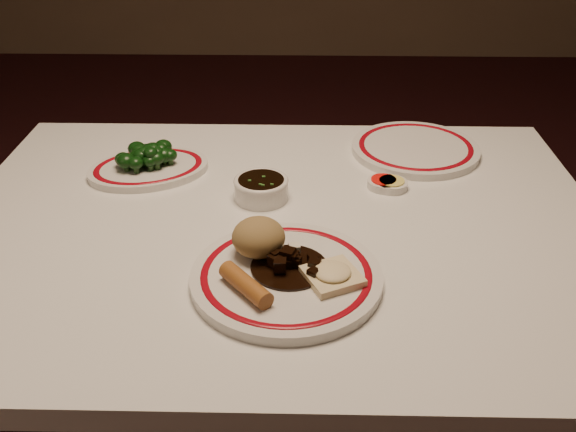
{
  "coord_description": "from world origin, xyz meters",
  "views": [
    {
      "loc": [
        0.04,
        -1.0,
        1.36
      ],
      "look_at": [
        0.02,
        -0.06,
        0.8
      ],
      "focal_mm": 40.0,
      "sensor_mm": 36.0,
      "label": 1
    }
  ],
  "objects_px": {
    "broccoli_plate": "(149,169)",
    "broccoli_pile": "(148,154)",
    "main_plate": "(286,277)",
    "stirfry_heap": "(290,263)",
    "dining_table": "(278,263)",
    "rice_mound": "(259,237)",
    "spring_roll": "(246,285)",
    "fried_wonton": "(332,274)",
    "soy_bowl": "(261,189)"
  },
  "relations": [
    {
      "from": "main_plate",
      "to": "spring_roll",
      "type": "xyz_separation_m",
      "value": [
        -0.06,
        -0.05,
        0.02
      ]
    },
    {
      "from": "spring_roll",
      "to": "fried_wonton",
      "type": "height_order",
      "value": "spring_roll"
    },
    {
      "from": "fried_wonton",
      "to": "stirfry_heap",
      "type": "bearing_deg",
      "value": 155.15
    },
    {
      "from": "rice_mound",
      "to": "broccoli_pile",
      "type": "height_order",
      "value": "rice_mound"
    },
    {
      "from": "rice_mound",
      "to": "broccoli_plate",
      "type": "relative_size",
      "value": 0.29
    },
    {
      "from": "main_plate",
      "to": "rice_mound",
      "type": "relative_size",
      "value": 3.83
    },
    {
      "from": "stirfry_heap",
      "to": "broccoli_plate",
      "type": "height_order",
      "value": "stirfry_heap"
    },
    {
      "from": "stirfry_heap",
      "to": "soy_bowl",
      "type": "distance_m",
      "value": 0.26
    },
    {
      "from": "broccoli_pile",
      "to": "dining_table",
      "type": "bearing_deg",
      "value": -35.66
    },
    {
      "from": "main_plate",
      "to": "spring_roll",
      "type": "height_order",
      "value": "spring_roll"
    },
    {
      "from": "main_plate",
      "to": "fried_wonton",
      "type": "height_order",
      "value": "fried_wonton"
    },
    {
      "from": "spring_roll",
      "to": "broccoli_pile",
      "type": "bearing_deg",
      "value": 79.5
    },
    {
      "from": "fried_wonton",
      "to": "broccoli_plate",
      "type": "relative_size",
      "value": 0.35
    },
    {
      "from": "rice_mound",
      "to": "spring_roll",
      "type": "bearing_deg",
      "value": -97.17
    },
    {
      "from": "rice_mound",
      "to": "fried_wonton",
      "type": "relative_size",
      "value": 0.83
    },
    {
      "from": "broccoli_plate",
      "to": "rice_mound",
      "type": "bearing_deg",
      "value": -52.09
    },
    {
      "from": "fried_wonton",
      "to": "broccoli_pile",
      "type": "xyz_separation_m",
      "value": [
        -0.37,
        0.4,
        0.01
      ]
    },
    {
      "from": "fried_wonton",
      "to": "stirfry_heap",
      "type": "distance_m",
      "value": 0.07
    },
    {
      "from": "stirfry_heap",
      "to": "fried_wonton",
      "type": "bearing_deg",
      "value": -24.85
    },
    {
      "from": "dining_table",
      "to": "soy_bowl",
      "type": "relative_size",
      "value": 11.6
    },
    {
      "from": "main_plate",
      "to": "stirfry_heap",
      "type": "xyz_separation_m",
      "value": [
        0.01,
        0.01,
        0.02
      ]
    },
    {
      "from": "dining_table",
      "to": "rice_mound",
      "type": "distance_m",
      "value": 0.19
    },
    {
      "from": "rice_mound",
      "to": "soy_bowl",
      "type": "relative_size",
      "value": 0.84
    },
    {
      "from": "spring_roll",
      "to": "broccoli_pile",
      "type": "height_order",
      "value": "broccoli_pile"
    },
    {
      "from": "main_plate",
      "to": "stirfry_heap",
      "type": "height_order",
      "value": "stirfry_heap"
    },
    {
      "from": "spring_roll",
      "to": "soy_bowl",
      "type": "xyz_separation_m",
      "value": [
        0.0,
        0.32,
        -0.01
      ]
    },
    {
      "from": "dining_table",
      "to": "main_plate",
      "type": "bearing_deg",
      "value": -83.73
    },
    {
      "from": "spring_roll",
      "to": "stirfry_heap",
      "type": "bearing_deg",
      "value": 5.54
    },
    {
      "from": "fried_wonton",
      "to": "broccoli_pile",
      "type": "bearing_deg",
      "value": 132.68
    },
    {
      "from": "broccoli_pile",
      "to": "soy_bowl",
      "type": "relative_size",
      "value": 1.22
    },
    {
      "from": "stirfry_heap",
      "to": "broccoli_plate",
      "type": "bearing_deg",
      "value": 129.95
    },
    {
      "from": "rice_mound",
      "to": "broccoli_plate",
      "type": "bearing_deg",
      "value": 127.91
    },
    {
      "from": "spring_roll",
      "to": "dining_table",
      "type": "bearing_deg",
      "value": 41.37
    },
    {
      "from": "main_plate",
      "to": "stirfry_heap",
      "type": "relative_size",
      "value": 2.7
    },
    {
      "from": "dining_table",
      "to": "soy_bowl",
      "type": "distance_m",
      "value": 0.14
    },
    {
      "from": "stirfry_heap",
      "to": "broccoli_pile",
      "type": "bearing_deg",
      "value": 129.37
    },
    {
      "from": "spring_roll",
      "to": "broccoli_plate",
      "type": "relative_size",
      "value": 0.35
    },
    {
      "from": "fried_wonton",
      "to": "soy_bowl",
      "type": "xyz_separation_m",
      "value": [
        -0.13,
        0.28,
        -0.01
      ]
    },
    {
      "from": "dining_table",
      "to": "soy_bowl",
      "type": "bearing_deg",
      "value": 112.19
    },
    {
      "from": "main_plate",
      "to": "rice_mound",
      "type": "xyz_separation_m",
      "value": [
        -0.05,
        0.05,
        0.04
      ]
    },
    {
      "from": "main_plate",
      "to": "broccoli_plate",
      "type": "distance_m",
      "value": 0.48
    },
    {
      "from": "broccoli_plate",
      "to": "broccoli_pile",
      "type": "bearing_deg",
      "value": 84.1
    },
    {
      "from": "broccoli_plate",
      "to": "broccoli_pile",
      "type": "height_order",
      "value": "broccoli_pile"
    },
    {
      "from": "spring_roll",
      "to": "stirfry_heap",
      "type": "xyz_separation_m",
      "value": [
        0.07,
        0.06,
        -0.0
      ]
    },
    {
      "from": "fried_wonton",
      "to": "soy_bowl",
      "type": "height_order",
      "value": "same"
    },
    {
      "from": "dining_table",
      "to": "broccoli_plate",
      "type": "relative_size",
      "value": 4.06
    },
    {
      "from": "rice_mound",
      "to": "soy_bowl",
      "type": "height_order",
      "value": "rice_mound"
    },
    {
      "from": "rice_mound",
      "to": "stirfry_heap",
      "type": "distance_m",
      "value": 0.07
    },
    {
      "from": "broccoli_plate",
      "to": "broccoli_pile",
      "type": "relative_size",
      "value": 2.34
    },
    {
      "from": "fried_wonton",
      "to": "soy_bowl",
      "type": "relative_size",
      "value": 1.01
    }
  ]
}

